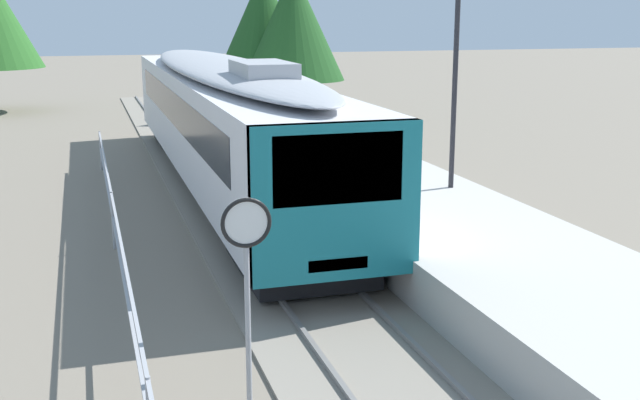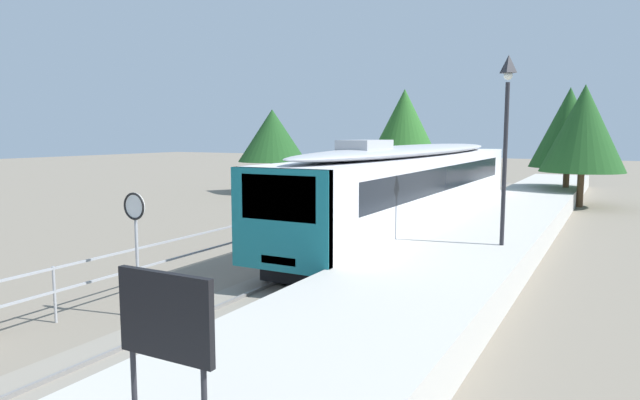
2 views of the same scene
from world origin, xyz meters
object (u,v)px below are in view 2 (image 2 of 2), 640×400
commuter_train (416,182)px  platform_notice_board (165,322)px  platform_lamp_mid_platform (507,114)px  speed_limit_sign (135,223)px

commuter_train → platform_notice_board: (3.35, -17.65, 0.04)m
platform_lamp_mid_platform → speed_limit_sign: size_ratio=1.91×
commuter_train → platform_lamp_mid_platform: size_ratio=3.91×
commuter_train → platform_lamp_mid_platform: (4.41, -5.36, 2.47)m
platform_lamp_mid_platform → speed_limit_sign: 10.29m
commuter_train → speed_limit_sign: size_ratio=7.45×
platform_lamp_mid_platform → commuter_train: bearing=129.4°
commuter_train → platform_notice_board: size_ratio=11.62×
commuter_train → speed_limit_sign: commuter_train is taller
platform_notice_board → speed_limit_sign: speed_limit_sign is taller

